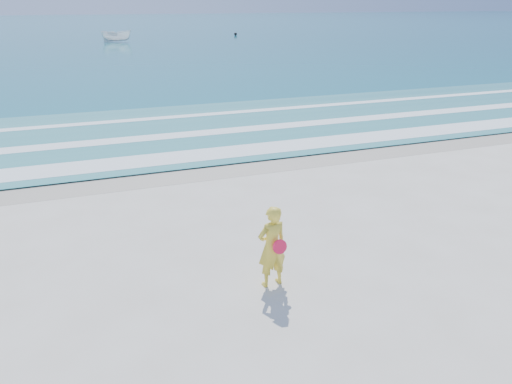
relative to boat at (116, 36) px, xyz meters
name	(u,v)px	position (x,y,z in m)	size (l,w,h in m)	color
ground	(345,334)	(-2.99, -62.42, -0.78)	(400.00, 400.00, 0.00)	silver
wet_sand	(201,168)	(-2.99, -53.42, -0.78)	(400.00, 2.40, 0.00)	#B2A893
ocean	(79,27)	(-2.99, 42.58, -0.76)	(400.00, 190.00, 0.04)	#19727F
shallow	(170,131)	(-2.99, -48.42, -0.74)	(400.00, 10.00, 0.01)	#59B7AD
foam_near	(192,156)	(-2.99, -52.12, -0.73)	(400.00, 1.40, 0.01)	white
foam_mid	(174,135)	(-2.99, -49.22, -0.73)	(400.00, 0.90, 0.01)	white
foam_far	(159,118)	(-2.99, -45.92, -0.73)	(400.00, 0.60, 0.01)	white
boat	(116,36)	(0.00, 0.00, 0.00)	(1.45, 3.86, 1.49)	white
buoy	(235,34)	(18.03, 6.37, -0.52)	(0.45, 0.45, 0.45)	black
woman	(272,247)	(-3.53, -60.61, 0.01)	(0.63, 0.46, 1.58)	yellow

